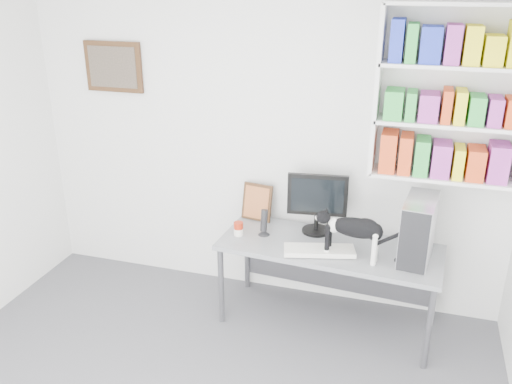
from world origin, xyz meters
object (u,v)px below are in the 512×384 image
bookshelf (451,95)px  soup_can (238,229)px  keyboard (319,250)px  cat (354,238)px  speaker (264,222)px  pc_tower (418,229)px  desk (327,285)px  leaning_print (257,201)px  monitor (317,203)px

bookshelf → soup_can: bearing=-168.6°
keyboard → cat: size_ratio=0.95×
speaker → cat: 0.75m
pc_tower → speaker: pc_tower is taller
bookshelf → desk: bearing=-160.3°
speaker → cat: (0.72, -0.19, 0.06)m
pc_tower → soup_can: pc_tower is taller
soup_can → cat: 0.93m
leaning_print → pc_tower: bearing=-4.7°
keyboard → soup_can: size_ratio=4.74×
desk → keyboard: size_ratio=3.20×
pc_tower → keyboard: bearing=-163.2°
soup_can → cat: (0.92, -0.13, 0.12)m
desk → pc_tower: 0.86m
desk → monitor: (-0.15, 0.20, 0.60)m
speaker → bookshelf: bearing=16.5°
monitor → bookshelf: bearing=-3.4°
speaker → cat: bearing=-8.6°
pc_tower → cat: bearing=-154.8°
keyboard → pc_tower: (0.68, 0.12, 0.21)m
keyboard → speaker: bearing=146.3°
bookshelf → soup_can: 1.85m
monitor → soup_can: 0.65m
keyboard → leaning_print: leaning_print is taller
pc_tower → speaker: size_ratio=2.09×
desk → pc_tower: pc_tower is taller
pc_tower → soup_can: bearing=-172.6°
monitor → keyboard: monitor is taller
pc_tower → soup_can: 1.36m
bookshelf → speaker: 1.66m
desk → cat: cat is taller
monitor → speaker: monitor is taller
pc_tower → speaker: (-1.16, 0.04, -0.12)m
speaker → soup_can: speaker is taller
leaning_print → soup_can: bearing=-90.2°
monitor → soup_can: (-0.58, -0.24, -0.20)m
monitor → speaker: 0.44m
leaning_print → bookshelf: bearing=7.3°
soup_can → cat: cat is taller
desk → keyboard: keyboard is taller
leaning_print → desk: bearing=-15.4°
bookshelf → keyboard: bearing=-153.4°
speaker → leaning_print: (-0.14, 0.27, 0.05)m
pc_tower → monitor: bearing=171.0°
bookshelf → soup_can: (-1.47, -0.30, -1.10)m
speaker → soup_can: 0.21m
bookshelf → cat: (-0.55, -0.42, -0.98)m
desk → leaning_print: bearing=159.7°
monitor → pc_tower: monitor is taller
monitor → speaker: bearing=-163.3°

